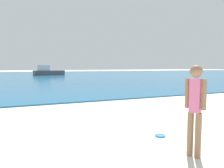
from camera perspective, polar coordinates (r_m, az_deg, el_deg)
water at (r=39.02m, az=-19.15°, el=2.22°), size 160.00×60.00×0.06m
person_standing at (r=3.92m, az=21.86°, el=-5.46°), size 0.22×0.35×1.62m
frisbee at (r=5.04m, az=13.12°, el=-13.63°), size 0.24×0.24×0.03m
boat_far at (r=39.49m, az=-17.18°, el=3.25°), size 5.54×2.70×1.81m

